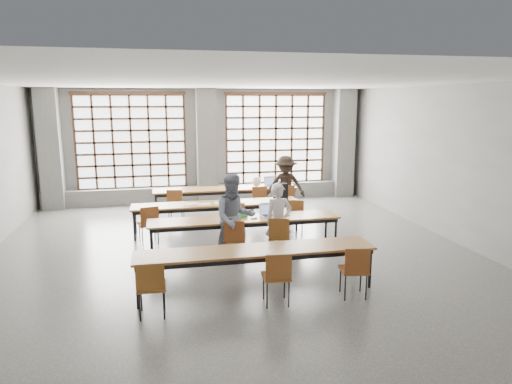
{
  "coord_description": "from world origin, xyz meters",
  "views": [
    {
      "loc": [
        -1.47,
        -8.83,
        3.16
      ],
      "look_at": [
        0.52,
        0.4,
        1.24
      ],
      "focal_mm": 32.0,
      "sensor_mm": 36.0,
      "label": 1
    }
  ],
  "objects_px": {
    "chair_mid_centre": "(237,216)",
    "laptop_front": "(269,213)",
    "laptop_back": "(271,183)",
    "chair_near_left": "(151,283)",
    "desk_row_b": "(217,206)",
    "desk_row_c": "(245,221)",
    "chair_mid_right": "(295,213)",
    "student_male": "(279,221)",
    "chair_mid_left": "(149,221)",
    "desk_row_a": "(226,190)",
    "chair_near_right": "(355,267)",
    "student_back": "(286,186)",
    "chair_back_right": "(286,197)",
    "chair_front_right": "(279,234)",
    "student_female": "(234,218)",
    "chair_back_mid": "(258,198)",
    "red_pouch": "(151,283)",
    "mouse": "(289,215)",
    "chair_near_mid": "(277,273)",
    "plastic_bag": "(257,182)",
    "green_box": "(242,215)",
    "phone": "(254,218)",
    "backpack": "(281,192)",
    "chair_front_left": "(235,236)",
    "chair_back_left": "(176,202)",
    "desk_row_d": "(256,253)"
  },
  "relations": [
    {
      "from": "chair_front_right",
      "to": "mouse",
      "type": "height_order",
      "value": "chair_front_right"
    },
    {
      "from": "chair_near_left",
      "to": "student_female",
      "type": "bearing_deg",
      "value": 53.55
    },
    {
      "from": "chair_near_mid",
      "to": "student_female",
      "type": "relative_size",
      "value": 0.5
    },
    {
      "from": "chair_back_mid",
      "to": "backpack",
      "type": "bearing_deg",
      "value": -74.66
    },
    {
      "from": "chair_mid_centre",
      "to": "backpack",
      "type": "relative_size",
      "value": 2.2
    },
    {
      "from": "laptop_front",
      "to": "mouse",
      "type": "bearing_deg",
      "value": -17.59
    },
    {
      "from": "chair_back_right",
      "to": "chair_mid_right",
      "type": "relative_size",
      "value": 1.0
    },
    {
      "from": "laptop_back",
      "to": "chair_near_right",
      "type": "bearing_deg",
      "value": -91.17
    },
    {
      "from": "desk_row_d",
      "to": "chair_mid_left",
      "type": "bearing_deg",
      "value": 121.34
    },
    {
      "from": "chair_mid_right",
      "to": "laptop_back",
      "type": "xyz_separation_m",
      "value": [
        0.04,
        2.55,
        0.25
      ]
    },
    {
      "from": "chair_back_left",
      "to": "chair_back_mid",
      "type": "height_order",
      "value": "same"
    },
    {
      "from": "chair_mid_centre",
      "to": "laptop_front",
      "type": "height_order",
      "value": "laptop_front"
    },
    {
      "from": "phone",
      "to": "red_pouch",
      "type": "bearing_deg",
      "value": -129.88
    },
    {
      "from": "chair_mid_centre",
      "to": "student_back",
      "type": "relative_size",
      "value": 0.53
    },
    {
      "from": "desk_row_a",
      "to": "chair_front_right",
      "type": "height_order",
      "value": "chair_front_right"
    },
    {
      "from": "chair_mid_left",
      "to": "laptop_front",
      "type": "relative_size",
      "value": 2.22
    },
    {
      "from": "desk_row_b",
      "to": "chair_front_right",
      "type": "distance_m",
      "value": 2.37
    },
    {
      "from": "chair_front_right",
      "to": "green_box",
      "type": "distance_m",
      "value": 0.98
    },
    {
      "from": "chair_front_left",
      "to": "green_box",
      "type": "relative_size",
      "value": 3.52
    },
    {
      "from": "laptop_front",
      "to": "plastic_bag",
      "type": "bearing_deg",
      "value": 82.23
    },
    {
      "from": "laptop_back",
      "to": "chair_mid_centre",
      "type": "bearing_deg",
      "value": -119.42
    },
    {
      "from": "plastic_bag",
      "to": "green_box",
      "type": "bearing_deg",
      "value": -107.42
    },
    {
      "from": "desk_row_b",
      "to": "chair_near_left",
      "type": "distance_m",
      "value": 4.45
    },
    {
      "from": "chair_front_left",
      "to": "mouse",
      "type": "height_order",
      "value": "chair_front_left"
    },
    {
      "from": "plastic_bag",
      "to": "chair_front_right",
      "type": "bearing_deg",
      "value": -95.85
    },
    {
      "from": "chair_mid_right",
      "to": "laptop_back",
      "type": "height_order",
      "value": "laptop_back"
    },
    {
      "from": "chair_front_right",
      "to": "plastic_bag",
      "type": "height_order",
      "value": "plastic_bag"
    },
    {
      "from": "desk_row_b",
      "to": "plastic_bag",
      "type": "height_order",
      "value": "plastic_bag"
    },
    {
      "from": "desk_row_a",
      "to": "chair_back_right",
      "type": "relative_size",
      "value": 4.55
    },
    {
      "from": "chair_mid_right",
      "to": "chair_near_mid",
      "type": "distance_m",
      "value": 3.82
    },
    {
      "from": "plastic_bag",
      "to": "red_pouch",
      "type": "height_order",
      "value": "plastic_bag"
    },
    {
      "from": "chair_back_right",
      "to": "student_male",
      "type": "distance_m",
      "value": 3.4
    },
    {
      "from": "chair_front_right",
      "to": "backpack",
      "type": "distance_m",
      "value": 2.33
    },
    {
      "from": "desk_row_a",
      "to": "green_box",
      "type": "xyz_separation_m",
      "value": [
        -0.14,
        -3.27,
        0.11
      ]
    },
    {
      "from": "chair_near_left",
      "to": "phone",
      "type": "height_order",
      "value": "chair_near_left"
    },
    {
      "from": "laptop_back",
      "to": "chair_near_left",
      "type": "bearing_deg",
      "value": -118.47
    },
    {
      "from": "student_back",
      "to": "chair_near_right",
      "type": "bearing_deg",
      "value": -73.92
    },
    {
      "from": "desk_row_a",
      "to": "chair_back_mid",
      "type": "xyz_separation_m",
      "value": [
        0.8,
        -0.63,
        -0.13
      ]
    },
    {
      "from": "desk_row_b",
      "to": "chair_near_left",
      "type": "relative_size",
      "value": 4.55
    },
    {
      "from": "chair_near_right",
      "to": "student_female",
      "type": "relative_size",
      "value": 0.5
    },
    {
      "from": "laptop_front",
      "to": "student_female",
      "type": "bearing_deg",
      "value": -144.11
    },
    {
      "from": "desk_row_a",
      "to": "chair_near_right",
      "type": "height_order",
      "value": "chair_near_right"
    },
    {
      "from": "laptop_back",
      "to": "laptop_front",
      "type": "bearing_deg",
      "value": -104.72
    },
    {
      "from": "backpack",
      "to": "mouse",
      "type": "bearing_deg",
      "value": -118.66
    },
    {
      "from": "desk_row_b",
      "to": "chair_front_left",
      "type": "distance_m",
      "value": 2.16
    },
    {
      "from": "student_male",
      "to": "chair_mid_left",
      "type": "bearing_deg",
      "value": 147.74
    },
    {
      "from": "chair_near_right",
      "to": "red_pouch",
      "type": "bearing_deg",
      "value": 178.6
    },
    {
      "from": "student_male",
      "to": "laptop_front",
      "type": "distance_m",
      "value": 0.61
    },
    {
      "from": "chair_near_mid",
      "to": "student_back",
      "type": "relative_size",
      "value": 0.53
    },
    {
      "from": "desk_row_b",
      "to": "desk_row_c",
      "type": "distance_m",
      "value": 1.58
    }
  ]
}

